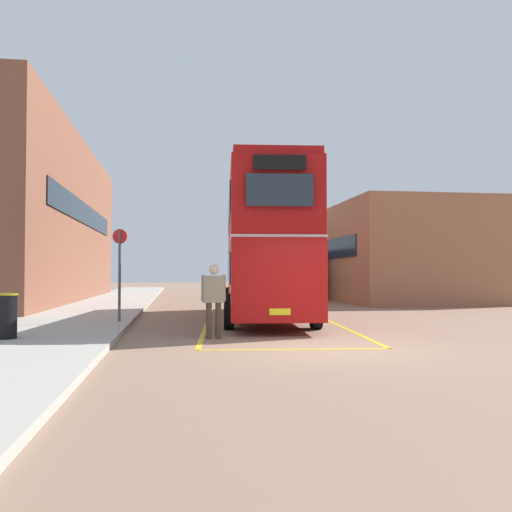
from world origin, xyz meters
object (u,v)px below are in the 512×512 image
(bus_stop_sign, at_px, (120,266))
(single_deck_bus, at_px, (278,272))
(double_decker_bus, at_px, (264,245))
(pedestrian_boarding, at_px, (214,295))
(litter_bin, at_px, (6,316))

(bus_stop_sign, bearing_deg, single_deck_bus, 65.82)
(double_decker_bus, bearing_deg, pedestrian_boarding, -111.04)
(litter_bin, xyz_separation_m, bus_stop_sign, (2.00, 4.10, 1.15))
(pedestrian_boarding, height_order, litter_bin, pedestrian_boarding)
(litter_bin, relative_size, bus_stop_sign, 0.36)
(double_decker_bus, relative_size, bus_stop_sign, 4.00)
(single_deck_bus, relative_size, bus_stop_sign, 3.53)
(bus_stop_sign, bearing_deg, double_decker_bus, 20.87)
(single_deck_bus, bearing_deg, bus_stop_sign, -114.18)
(double_decker_bus, xyz_separation_m, single_deck_bus, (3.51, 16.37, -0.87))
(litter_bin, bearing_deg, single_deck_bus, 65.48)
(double_decker_bus, xyz_separation_m, bus_stop_sign, (-4.63, -1.77, -0.73))
(double_decker_bus, relative_size, single_deck_bus, 1.13)
(pedestrian_boarding, height_order, bus_stop_sign, bus_stop_sign)
(double_decker_bus, bearing_deg, single_deck_bus, 77.90)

